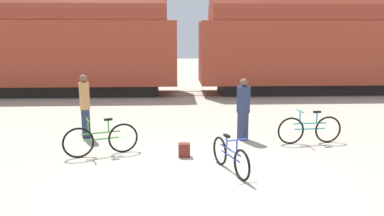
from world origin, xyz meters
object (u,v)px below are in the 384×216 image
object	(u,v)px
bicycle_green	(101,140)
person_in_navy	(243,110)
freight_train	(189,42)
backpack	(184,150)
bicycle_teal	(310,129)
bicycle_blue	(230,157)
person_in_tan	(85,106)

from	to	relation	value
bicycle_green	person_in_navy	distance (m)	3.97
freight_train	backpack	xyz separation A→B (m)	(-0.48, -10.03, -2.42)
bicycle_teal	bicycle_blue	xyz separation A→B (m)	(-2.48, -2.08, -0.04)
freight_train	bicycle_blue	distance (m)	11.34
person_in_tan	backpack	world-z (taller)	person_in_tan
freight_train	bicycle_blue	bearing A→B (deg)	-87.48
person_in_navy	backpack	world-z (taller)	person_in_navy
bicycle_teal	person_in_navy	world-z (taller)	person_in_navy
bicycle_blue	person_in_navy	bearing A→B (deg)	74.04
bicycle_teal	person_in_navy	xyz separation A→B (m)	(-1.75, 0.47, 0.47)
bicycle_blue	backpack	bearing A→B (deg)	132.03
freight_train	person_in_navy	xyz separation A→B (m)	(1.22, -8.55, -1.72)
bicycle_green	backpack	size ratio (longest dim) A/B	5.13
bicycle_green	freight_train	bearing A→B (deg)	75.62
bicycle_teal	person_in_tan	distance (m)	6.31
freight_train	bicycle_green	size ratio (longest dim) A/B	30.39
person_in_tan	person_in_navy	size ratio (longest dim) A/B	1.05
person_in_tan	bicycle_blue	bearing A→B (deg)	23.36
bicycle_green	bicycle_blue	bearing A→B (deg)	-23.40
bicycle_teal	backpack	size ratio (longest dim) A/B	5.32
bicycle_teal	bicycle_green	size ratio (longest dim) A/B	1.04
bicycle_teal	backpack	distance (m)	3.60
freight_train	bicycle_teal	xyz separation A→B (m)	(2.97, -9.02, -2.20)
freight_train	bicycle_blue	size ratio (longest dim) A/B	33.00
bicycle_teal	bicycle_blue	world-z (taller)	bicycle_teal
backpack	bicycle_blue	bearing A→B (deg)	-47.97
freight_train	person_in_tan	bearing A→B (deg)	-111.72
person_in_navy	backpack	xyz separation A→B (m)	(-1.70, -1.48, -0.70)
freight_train	bicycle_teal	bearing A→B (deg)	-71.77
bicycle_blue	freight_train	bearing A→B (deg)	92.52
bicycle_teal	backpack	xyz separation A→B (m)	(-3.45, -1.01, -0.22)
person_in_navy	backpack	distance (m)	2.36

